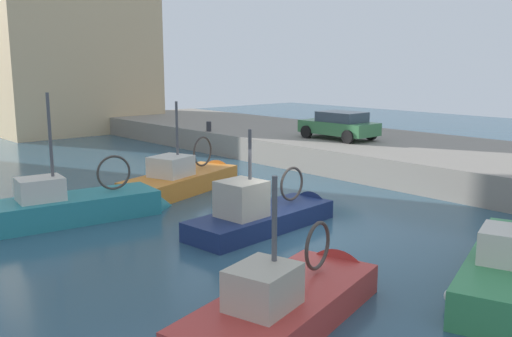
# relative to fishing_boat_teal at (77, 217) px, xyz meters

# --- Properties ---
(water_surface) EXTENTS (80.00, 80.00, 0.00)m
(water_surface) POSITION_rel_fishing_boat_teal_xyz_m (4.11, -5.79, -0.10)
(water_surface) COLOR #2D5166
(water_surface) RESTS_ON ground
(quay_wall) EXTENTS (9.00, 56.00, 1.20)m
(quay_wall) POSITION_rel_fishing_boat_teal_xyz_m (15.61, -5.79, 0.50)
(quay_wall) COLOR gray
(quay_wall) RESTS_ON ground
(fishing_boat_teal) EXTENTS (6.70, 2.62, 4.87)m
(fishing_boat_teal) POSITION_rel_fishing_boat_teal_xyz_m (0.00, 0.00, 0.00)
(fishing_boat_teal) COLOR teal
(fishing_boat_teal) RESTS_ON ground
(fishing_boat_orange) EXTENTS (6.32, 3.60, 4.38)m
(fishing_boat_orange) POSITION_rel_fishing_boat_teal_xyz_m (5.17, 1.32, 0.02)
(fishing_boat_orange) COLOR orange
(fishing_boat_orange) RESTS_ON ground
(fishing_boat_red) EXTENTS (6.00, 3.15, 3.80)m
(fishing_boat_red) POSITION_rel_fishing_boat_teal_xyz_m (0.23, -9.50, 0.00)
(fishing_boat_red) COLOR #BC3833
(fishing_boat_red) RESTS_ON ground
(fishing_boat_navy) EXTENTS (5.95, 2.12, 3.83)m
(fishing_boat_navy) POSITION_rel_fishing_boat_teal_xyz_m (4.09, -4.64, 0.06)
(fishing_boat_navy) COLOR navy
(fishing_boat_navy) RESTS_ON ground
(parked_car_green) EXTENTS (2.07, 3.93, 1.38)m
(parked_car_green) POSITION_rel_fishing_boat_teal_xyz_m (14.37, 1.24, 1.82)
(parked_car_green) COLOR #387547
(parked_car_green) RESTS_ON quay_wall
(mooring_bollard_north) EXTENTS (0.28, 0.28, 0.55)m
(mooring_bollard_north) POSITION_rel_fishing_boat_teal_xyz_m (11.46, 8.21, 1.38)
(mooring_bollard_north) COLOR #2D2D33
(mooring_bollard_north) RESTS_ON quay_wall
(waterfront_building_west_mid) EXTENTS (11.42, 7.38, 15.06)m
(waterfront_building_west_mid) POSITION_rel_fishing_boat_teal_xyz_m (10.21, 22.89, 7.46)
(waterfront_building_west_mid) COLOR #D1B284
(waterfront_building_west_mid) RESTS_ON ground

